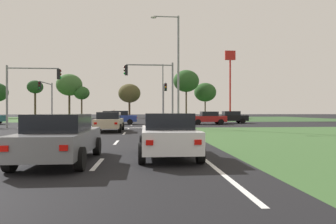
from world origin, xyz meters
name	(u,v)px	position (x,y,z in m)	size (l,w,h in m)	color
ground_plane	(102,125)	(0.00, 30.00, 0.00)	(200.00, 200.00, 0.00)	black
grass_verge_far_right	(245,119)	(25.50, 54.50, 0.00)	(35.00, 35.00, 0.01)	#2D4C28
median_island_near	(49,140)	(0.00, 11.00, 0.07)	(1.20, 22.00, 0.14)	gray
median_island_far	(120,118)	(0.00, 55.00, 0.07)	(1.20, 36.00, 0.14)	#ADA89E
lane_dash_near	(98,164)	(3.50, 4.29, 0.01)	(0.14, 2.00, 0.01)	silver
lane_dash_second	(116,142)	(3.50, 10.29, 0.01)	(0.14, 2.00, 0.01)	silver
lane_dash_third	(124,133)	(3.50, 16.29, 0.01)	(0.14, 2.00, 0.01)	silver
lane_dash_fourth	(129,128)	(3.50, 22.29, 0.01)	(0.14, 2.00, 0.01)	silver
lane_dash_fifth	(132,125)	(3.50, 28.29, 0.01)	(0.14, 2.00, 0.01)	silver
edge_line_right	(179,139)	(6.85, 12.00, 0.01)	(0.14, 24.00, 0.01)	silver
stop_bar_near	(132,128)	(3.80, 23.00, 0.01)	(6.40, 0.50, 0.01)	silver
crosswalk_bar_near	(27,127)	(-6.40, 24.80, 0.01)	(0.70, 2.80, 0.01)	silver
crosswalk_bar_second	(39,127)	(-5.25, 24.80, 0.01)	(0.70, 2.80, 0.01)	silver
crosswalk_bar_third	(51,127)	(-4.10, 24.80, 0.01)	(0.70, 2.80, 0.01)	silver
crosswalk_bar_fourth	(63,127)	(-2.95, 24.80, 0.01)	(0.70, 2.80, 0.01)	silver
crosswalk_bar_fifth	(75,127)	(-1.80, 24.80, 0.01)	(0.70, 2.80, 0.01)	silver
crosswalk_bar_sixth	(87,127)	(-0.65, 24.80, 0.01)	(0.70, 2.80, 0.01)	silver
crosswalk_bar_seventh	(99,127)	(0.50, 24.80, 0.01)	(0.70, 2.80, 0.01)	silver
crosswalk_bar_eighth	(111,127)	(1.65, 24.80, 0.01)	(0.70, 2.80, 0.01)	silver
car_grey_near	(60,138)	(2.30, 4.69, 0.76)	(2.01, 4.41, 1.49)	slate
car_white_second	(168,135)	(5.70, 5.50, 0.77)	(1.98, 4.21, 1.51)	silver
car_blue_third	(119,117)	(1.93, 30.55, 0.81)	(4.31, 2.06, 1.59)	navy
car_beige_fourth	(109,121)	(2.20, 18.45, 0.76)	(2.08, 4.38, 1.49)	#BCAD8E
car_black_fifth	(230,117)	(15.84, 32.19, 0.79)	(4.38, 1.97, 1.55)	black
car_silver_seventh	(107,115)	(-2.41, 54.70, 0.79)	(1.94, 4.61, 1.54)	#B7B7BC
car_red_eighth	(208,118)	(12.36, 29.35, 0.77)	(4.18, 1.99, 1.51)	#A31919
traffic_signal_far_left	(47,94)	(-7.60, 34.72, 3.75)	(0.32, 5.07, 5.39)	gray
traffic_signal_near_left	(27,85)	(-5.83, 23.40, 3.98)	(4.96, 0.32, 5.76)	gray
traffic_signal_far_right	(164,95)	(7.60, 34.91, 3.69)	(0.32, 4.58, 5.34)	gray
traffic_signal_near_right	(156,83)	(5.98, 23.40, 4.24)	(4.73, 0.32, 6.19)	gray
street_lamp_second	(176,66)	(7.87, 22.79, 5.82)	(2.69, 0.29, 10.46)	gray
street_lamp_third	(162,89)	(7.93, 45.39, 5.28)	(2.00, 0.39, 9.53)	gray
pedestrian_at_median	(114,114)	(0.01, 43.85, 1.14)	(0.34, 0.34, 1.66)	#4C4C4C
fastfood_pole_sign	(230,70)	(19.76, 45.40, 8.72)	(1.80, 0.40, 11.99)	red
treeline_second	(35,87)	(-17.76, 58.90, 6.46)	(3.21, 3.21, 7.94)	#423323
treeline_third	(69,85)	(-11.28, 60.90, 7.20)	(5.51, 5.51, 9.57)	#423323
treeline_fourth	(82,93)	(-8.59, 60.61, 5.41)	(3.35, 3.35, 6.88)	#423323
treeline_fifth	(129,93)	(1.61, 62.15, 5.52)	(4.96, 4.96, 7.65)	#423323
treeline_sixth	(205,92)	(19.13, 63.28, 5.91)	(5.14, 5.14, 8.11)	#423323
treeline_seventh	(186,81)	(14.03, 58.89, 8.05)	(5.59, 5.59, 10.45)	#423323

